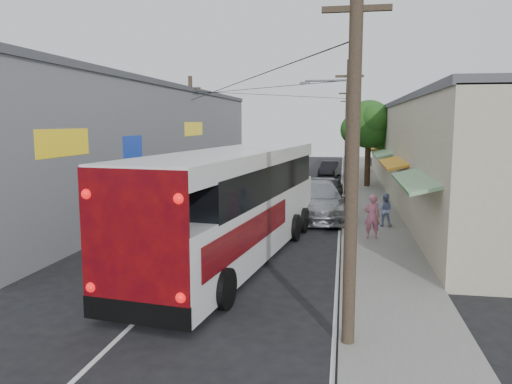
% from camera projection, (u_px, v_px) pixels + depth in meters
% --- Properties ---
extents(ground, '(120.00, 120.00, 0.00)m').
position_uv_depth(ground, '(158.00, 301.00, 13.87)').
color(ground, black).
rests_on(ground, ground).
extents(sidewalk, '(3.00, 80.00, 0.12)m').
position_uv_depth(sidewalk, '(366.00, 198.00, 32.25)').
color(sidewalk, slate).
rests_on(sidewalk, ground).
extents(building_right, '(7.09, 40.00, 6.25)m').
position_uv_depth(building_right, '(435.00, 150.00, 33.01)').
color(building_right, '#BFB498').
rests_on(building_right, ground).
extents(building_left, '(7.20, 36.00, 7.25)m').
position_uv_depth(building_left, '(133.00, 142.00, 32.38)').
color(building_left, gray).
rests_on(building_left, ground).
extents(utility_poles, '(11.80, 45.28, 8.00)m').
position_uv_depth(utility_poles, '(315.00, 135.00, 32.59)').
color(utility_poles, '#473828').
rests_on(utility_poles, ground).
extents(street_tree, '(4.40, 4.00, 6.60)m').
position_uv_depth(street_tree, '(370.00, 126.00, 37.42)').
color(street_tree, '#3F2B19').
rests_on(street_tree, ground).
extents(coach_bus, '(4.61, 13.95, 3.95)m').
position_uv_depth(coach_bus, '(236.00, 203.00, 18.00)').
color(coach_bus, white).
rests_on(coach_bus, ground).
extents(jeepney, '(2.99, 5.38, 1.42)m').
position_uv_depth(jeepney, '(179.00, 229.00, 19.92)').
color(jeepney, '#ADACB3').
rests_on(jeepney, ground).
extents(parked_suv, '(3.35, 6.68, 1.86)m').
position_uv_depth(parked_suv, '(319.00, 200.00, 25.77)').
color(parked_suv, '#A5A7AE').
rests_on(parked_suv, ground).
extents(parked_car_mid, '(1.71, 3.81, 1.27)m').
position_uv_depth(parked_car_mid, '(331.00, 188.00, 33.14)').
color(parked_car_mid, '#26252A').
rests_on(parked_car_mid, ground).
extents(parked_car_far, '(2.03, 4.50, 1.43)m').
position_uv_depth(parked_car_far, '(330.00, 169.00, 45.32)').
color(parked_car_far, black).
rests_on(parked_car_far, ground).
extents(pedestrian_near, '(0.71, 0.50, 1.85)m').
position_uv_depth(pedestrian_near, '(372.00, 216.00, 20.82)').
color(pedestrian_near, '#D06E8D').
rests_on(pedestrian_near, sidewalk).
extents(pedestrian_far, '(0.84, 0.71, 1.55)m').
position_uv_depth(pedestrian_far, '(385.00, 210.00, 23.24)').
color(pedestrian_far, '#8E9ECE').
rests_on(pedestrian_far, sidewalk).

